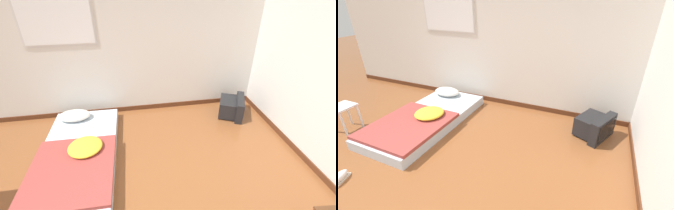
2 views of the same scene
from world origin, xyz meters
The scene contains 3 objects.
wall_back centered at (-0.02, 2.53, 1.29)m, with size 7.36×0.08×2.60m.
mattress_bed centered at (-0.70, 1.29, 0.11)m, with size 1.08×2.09×0.30m.
crt_tv centered at (1.94, 2.01, 0.17)m, with size 0.60×0.66×0.37m.
Camera 1 is at (0.14, -1.28, 2.33)m, focal length 24.00 mm.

